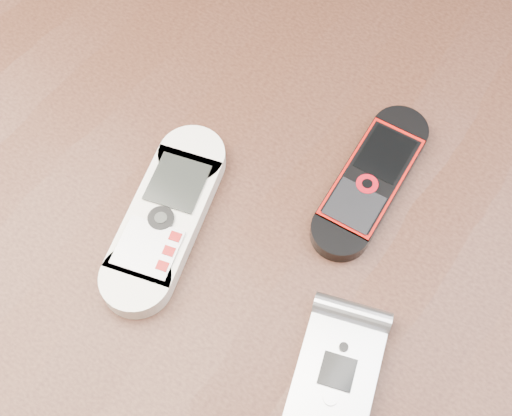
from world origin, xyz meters
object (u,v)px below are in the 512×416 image
(nokia_black_red, at_px, (371,180))
(motorola_razr, at_px, (335,378))
(table, at_px, (252,260))
(nokia_white, at_px, (165,216))

(nokia_black_red, xyz_separation_m, motorola_razr, (0.06, -0.16, 0.00))
(table, xyz_separation_m, nokia_white, (-0.05, -0.05, 0.12))
(nokia_black_red, height_order, motorola_razr, motorola_razr)
(nokia_white, bearing_deg, motorola_razr, -25.91)
(table, bearing_deg, motorola_razr, -32.04)
(nokia_white, xyz_separation_m, nokia_black_red, (0.12, 0.13, -0.00))
(table, relative_size, nokia_black_red, 7.36)
(nokia_white, distance_m, nokia_black_red, 0.18)
(nokia_black_red, distance_m, motorola_razr, 0.18)
(table, height_order, nokia_black_red, nokia_black_red)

